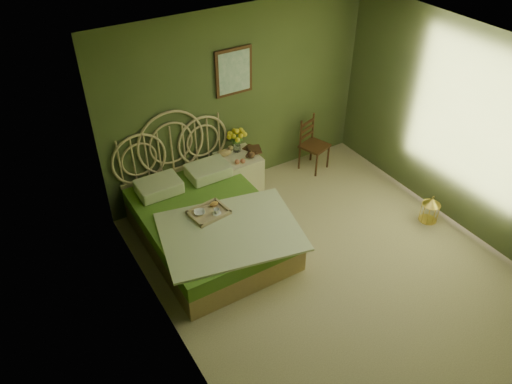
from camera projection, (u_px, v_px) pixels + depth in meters
floor at (332, 268)px, 6.10m from camera, size 4.50×4.50×0.00m
ceiling at (357, 66)px, 4.54m from camera, size 4.50×4.50×0.00m
wall_back at (238, 101)px, 6.86m from camera, size 4.00×0.00×4.00m
wall_left at (169, 249)px, 4.49m from camera, size 0.00×4.50×4.50m
wall_right at (469, 133)px, 6.15m from camera, size 0.00×4.50×4.50m
wall_art at (234, 72)px, 6.54m from camera, size 0.54×0.04×0.64m
bed at (208, 222)px, 6.32m from camera, size 1.82×2.30×1.43m
nightstand at (238, 170)px, 7.17m from camera, size 0.55×0.55×1.03m
chair at (312, 140)px, 7.63m from camera, size 0.47×0.47×0.84m
birdcage at (430, 210)px, 6.73m from camera, size 0.24×0.24×0.36m
book_lower at (249, 151)px, 7.10m from camera, size 0.25×0.27×0.02m
book_upper at (248, 150)px, 7.09m from camera, size 0.25×0.29×0.02m
cereal_bowl at (200, 213)px, 6.07m from camera, size 0.17×0.17×0.03m
coffee_cup at (217, 211)px, 6.06m from camera, size 0.09×0.09×0.07m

